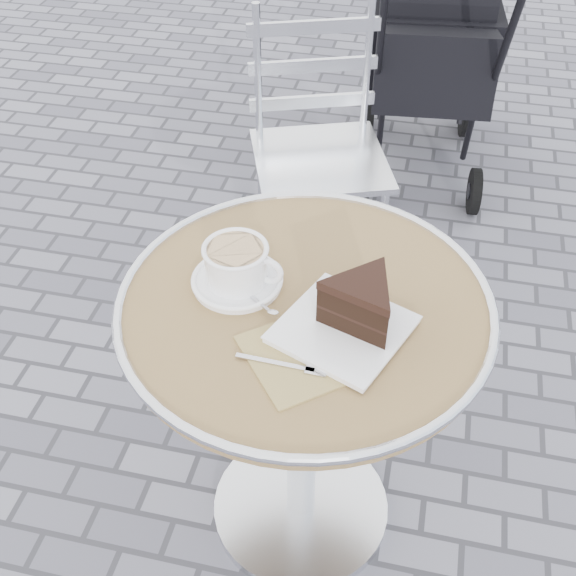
% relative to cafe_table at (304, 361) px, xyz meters
% --- Properties ---
extents(ground, '(80.00, 80.00, 0.00)m').
position_rel_cafe_table_xyz_m(ground, '(0.00, 0.00, -0.57)').
color(ground, slate).
rests_on(ground, ground).
extents(cafe_table, '(0.72, 0.72, 0.74)m').
position_rel_cafe_table_xyz_m(cafe_table, '(0.00, 0.00, 0.00)').
color(cafe_table, silver).
rests_on(cafe_table, ground).
extents(cappuccino_set, '(0.18, 0.17, 0.09)m').
position_rel_cafe_table_xyz_m(cappuccino_set, '(-0.14, 0.02, 0.20)').
color(cappuccino_set, white).
rests_on(cappuccino_set, cafe_table).
extents(cake_plate_set, '(0.33, 0.33, 0.11)m').
position_rel_cafe_table_xyz_m(cake_plate_set, '(0.10, -0.05, 0.22)').
color(cake_plate_set, '#9E8256').
rests_on(cake_plate_set, cafe_table).
extents(bistro_chair, '(0.51, 0.51, 0.89)m').
position_rel_cafe_table_xyz_m(bistro_chair, '(-0.17, 1.01, -0.02)').
color(bistro_chair, silver).
rests_on(bistro_chair, ground).
extents(baby_stroller, '(0.54, 1.02, 1.02)m').
position_rel_cafe_table_xyz_m(baby_stroller, '(0.13, 1.75, -0.11)').
color(baby_stroller, black).
rests_on(baby_stroller, ground).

